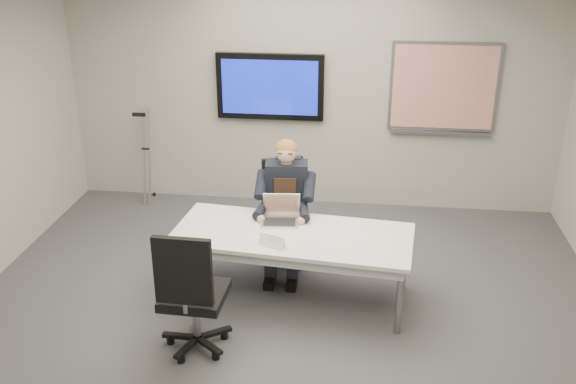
# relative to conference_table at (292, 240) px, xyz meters

# --- Properties ---
(floor) EXTENTS (6.00, 6.00, 0.02)m
(floor) POSITION_rel_conference_table_xyz_m (-0.03, -0.71, -0.60)
(floor) COLOR #3D3D3F
(floor) RESTS_ON ground
(ceiling) EXTENTS (6.00, 6.00, 0.02)m
(ceiling) POSITION_rel_conference_table_xyz_m (-0.03, -0.71, 2.20)
(ceiling) COLOR silver
(ceiling) RESTS_ON wall_back
(wall_back) EXTENTS (6.00, 0.02, 2.80)m
(wall_back) POSITION_rel_conference_table_xyz_m (-0.03, 2.29, 0.80)
(wall_back) COLOR #A9A598
(wall_back) RESTS_ON ground
(conference_table) EXTENTS (2.29, 1.13, 0.68)m
(conference_table) POSITION_rel_conference_table_xyz_m (0.00, 0.00, 0.00)
(conference_table) COLOR white
(conference_table) RESTS_ON ground
(tv_display) EXTENTS (1.30, 0.09, 0.80)m
(tv_display) POSITION_rel_conference_table_xyz_m (-0.53, 2.24, 0.90)
(tv_display) COLOR black
(tv_display) RESTS_ON wall_back
(whiteboard) EXTENTS (1.25, 0.08, 1.10)m
(whiteboard) POSITION_rel_conference_table_xyz_m (1.52, 2.26, 0.93)
(whiteboard) COLOR gray
(whiteboard) RESTS_ON wall_back
(office_chair_far) EXTENTS (0.66, 0.66, 1.08)m
(office_chair_far) POSITION_rel_conference_table_xyz_m (-0.15, 0.74, -0.26)
(office_chair_far) COLOR black
(office_chair_far) RESTS_ON ground
(office_chair_near) EXTENTS (0.57, 0.57, 1.15)m
(office_chair_near) POSITION_rel_conference_table_xyz_m (-0.71, -0.93, -0.24)
(office_chair_near) COLOR black
(office_chair_near) RESTS_ON ground
(seated_person) EXTENTS (0.44, 0.76, 1.37)m
(seated_person) POSITION_rel_conference_table_xyz_m (-0.13, 0.48, -0.05)
(seated_person) COLOR #212737
(seated_person) RESTS_ON office_chair_far
(crutch) EXTENTS (0.40, 0.66, 1.30)m
(crutch) POSITION_rel_conference_table_xyz_m (-2.09, 2.07, 0.02)
(crutch) COLOR #989B9F
(crutch) RESTS_ON ground
(laptop) EXTENTS (0.38, 0.36, 0.25)m
(laptop) POSITION_rel_conference_table_xyz_m (-0.14, 0.26, 0.14)
(laptop) COLOR silver
(laptop) RESTS_ON conference_table
(name_tent) EXTENTS (0.26, 0.16, 0.10)m
(name_tent) POSITION_rel_conference_table_xyz_m (-0.15, -0.27, 0.13)
(name_tent) COLOR white
(name_tent) RESTS_ON conference_table
(pen) EXTENTS (0.03, 0.14, 0.01)m
(pen) POSITION_rel_conference_table_xyz_m (-0.07, -0.29, 0.08)
(pen) COLOR black
(pen) RESTS_ON conference_table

